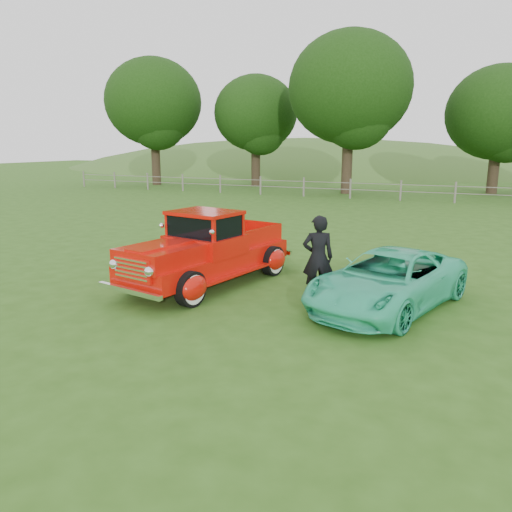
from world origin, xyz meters
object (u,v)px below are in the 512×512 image
at_px(tree_near_west, 350,88).
at_px(man, 318,258).
at_px(tree_near_east, 499,113).
at_px(tree_mid_west, 256,113).
at_px(red_pickup, 207,252).
at_px(tree_far_west, 153,102).
at_px(teal_sedan, 388,280).

height_order(tree_near_west, man, tree_near_west).
bearing_deg(tree_near_east, tree_mid_west, -176.63).
bearing_deg(tree_near_west, red_pickup, -84.19).
bearing_deg(man, tree_far_west, -74.66).
distance_m(tree_far_west, red_pickup, 30.95).
bearing_deg(tree_mid_west, red_pickup, -68.46).
distance_m(tree_near_east, man, 27.94).
height_order(tree_far_west, teal_sedan, tree_far_west).
bearing_deg(man, red_pickup, -27.10).
relative_size(tree_mid_west, man, 4.59).
xyz_separation_m(tree_far_west, tree_near_west, (16.00, -1.00, 0.31)).
relative_size(tree_far_west, teal_sedan, 2.34).
height_order(tree_mid_west, tree_near_east, tree_mid_west).
distance_m(tree_near_east, teal_sedan, 27.83).
bearing_deg(tree_mid_west, tree_far_west, -165.96).
relative_size(tree_far_west, red_pickup, 1.90).
distance_m(tree_far_west, tree_near_west, 16.03).
bearing_deg(tree_near_west, tree_far_west, 176.42).
height_order(tree_far_west, red_pickup, tree_far_west).
height_order(red_pickup, man, man).
xyz_separation_m(tree_mid_west, man, (13.12, -26.32, -4.63)).
bearing_deg(tree_near_west, tree_near_east, 23.96).
relative_size(red_pickup, teal_sedan, 1.23).
bearing_deg(tree_near_west, man, -77.61).
relative_size(tree_near_east, man, 4.52).
relative_size(tree_far_west, tree_near_east, 1.19).
distance_m(tree_near_west, red_pickup, 24.13).
bearing_deg(teal_sedan, tree_mid_west, 136.32).
distance_m(tree_near_west, man, 24.59).
distance_m(red_pickup, teal_sedan, 4.26).
relative_size(tree_near_east, teal_sedan, 1.96).
relative_size(tree_near_east, red_pickup, 1.59).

